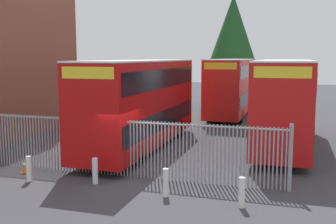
{
  "coord_description": "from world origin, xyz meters",
  "views": [
    {
      "loc": [
        5.58,
        -13.9,
        4.57
      ],
      "look_at": [
        0.0,
        4.0,
        2.0
      ],
      "focal_mm": 42.93,
      "sensor_mm": 36.0,
      "label": 1
    }
  ],
  "objects_px": {
    "double_decker_bus_behind_fence_right": "(232,85)",
    "bollard_near_right": "(166,183)",
    "traffic_cone_by_gate": "(26,165)",
    "bollard_center_front": "(95,171)",
    "bollard_far_right": "(242,192)",
    "bollard_near_left": "(29,169)",
    "double_decker_bus_behind_fence_left": "(284,100)",
    "double_decker_bus_near_gate": "(141,101)"
  },
  "relations": [
    {
      "from": "double_decker_bus_behind_fence_right",
      "to": "bollard_near_right",
      "type": "relative_size",
      "value": 11.38
    },
    {
      "from": "bollard_near_right",
      "to": "traffic_cone_by_gate",
      "type": "height_order",
      "value": "bollard_near_right"
    },
    {
      "from": "bollard_center_front",
      "to": "bollard_far_right",
      "type": "relative_size",
      "value": 1.0
    },
    {
      "from": "bollard_far_right",
      "to": "bollard_center_front",
      "type": "bearing_deg",
      "value": 171.79
    },
    {
      "from": "bollard_center_front",
      "to": "bollard_near_left",
      "type": "bearing_deg",
      "value": -169.0
    },
    {
      "from": "bollard_near_right",
      "to": "double_decker_bus_behind_fence_left",
      "type": "bearing_deg",
      "value": 69.04
    },
    {
      "from": "double_decker_bus_near_gate",
      "to": "bollard_near_right",
      "type": "bearing_deg",
      "value": -62.59
    },
    {
      "from": "double_decker_bus_behind_fence_right",
      "to": "traffic_cone_by_gate",
      "type": "bearing_deg",
      "value": -106.94
    },
    {
      "from": "double_decker_bus_near_gate",
      "to": "double_decker_bus_behind_fence_right",
      "type": "height_order",
      "value": "same"
    },
    {
      "from": "double_decker_bus_near_gate",
      "to": "double_decker_bus_behind_fence_right",
      "type": "distance_m",
      "value": 12.97
    },
    {
      "from": "double_decker_bus_near_gate",
      "to": "double_decker_bus_behind_fence_right",
      "type": "relative_size",
      "value": 1.0
    },
    {
      "from": "traffic_cone_by_gate",
      "to": "bollard_center_front",
      "type": "bearing_deg",
      "value": -7.86
    },
    {
      "from": "double_decker_bus_behind_fence_left",
      "to": "bollard_near_right",
      "type": "distance_m",
      "value": 9.88
    },
    {
      "from": "bollard_far_right",
      "to": "traffic_cone_by_gate",
      "type": "xyz_separation_m",
      "value": [
        -8.67,
        1.23,
        -0.19
      ]
    },
    {
      "from": "double_decker_bus_behind_fence_right",
      "to": "traffic_cone_by_gate",
      "type": "height_order",
      "value": "double_decker_bus_behind_fence_right"
    },
    {
      "from": "double_decker_bus_near_gate",
      "to": "bollard_center_front",
      "type": "distance_m",
      "value": 6.21
    },
    {
      "from": "double_decker_bus_behind_fence_right",
      "to": "traffic_cone_by_gate",
      "type": "relative_size",
      "value": 18.32
    },
    {
      "from": "bollard_near_right",
      "to": "bollard_center_front",
      "type": "bearing_deg",
      "value": 169.18
    },
    {
      "from": "bollard_near_right",
      "to": "bollard_far_right",
      "type": "height_order",
      "value": "same"
    },
    {
      "from": "double_decker_bus_behind_fence_right",
      "to": "bollard_near_right",
      "type": "bearing_deg",
      "value": -88.04
    },
    {
      "from": "double_decker_bus_near_gate",
      "to": "double_decker_bus_behind_fence_left",
      "type": "distance_m",
      "value": 7.28
    },
    {
      "from": "bollard_near_left",
      "to": "bollard_far_right",
      "type": "distance_m",
      "value": 7.84
    },
    {
      "from": "double_decker_bus_behind_fence_left",
      "to": "bollard_center_front",
      "type": "xyz_separation_m",
      "value": [
        -6.33,
        -8.5,
        -1.95
      ]
    },
    {
      "from": "double_decker_bus_near_gate",
      "to": "traffic_cone_by_gate",
      "type": "height_order",
      "value": "double_decker_bus_near_gate"
    },
    {
      "from": "double_decker_bus_near_gate",
      "to": "bollard_near_left",
      "type": "bearing_deg",
      "value": -107.47
    },
    {
      "from": "traffic_cone_by_gate",
      "to": "double_decker_bus_behind_fence_right",
      "type": "bearing_deg",
      "value": 73.06
    },
    {
      "from": "double_decker_bus_near_gate",
      "to": "bollard_center_front",
      "type": "bearing_deg",
      "value": -85.47
    },
    {
      "from": "double_decker_bus_behind_fence_left",
      "to": "double_decker_bus_behind_fence_right",
      "type": "relative_size",
      "value": 1.0
    },
    {
      "from": "double_decker_bus_behind_fence_right",
      "to": "bollard_center_front",
      "type": "xyz_separation_m",
      "value": [
        -2.21,
        -18.56,
        -1.95
      ]
    },
    {
      "from": "double_decker_bus_behind_fence_right",
      "to": "bollard_center_front",
      "type": "height_order",
      "value": "double_decker_bus_behind_fence_right"
    },
    {
      "from": "double_decker_bus_behind_fence_left",
      "to": "double_decker_bus_behind_fence_right",
      "type": "height_order",
      "value": "same"
    },
    {
      "from": "bollard_center_front",
      "to": "bollard_far_right",
      "type": "height_order",
      "value": "same"
    },
    {
      "from": "double_decker_bus_behind_fence_right",
      "to": "bollard_near_left",
      "type": "distance_m",
      "value": 19.7
    },
    {
      "from": "bollard_far_right",
      "to": "traffic_cone_by_gate",
      "type": "bearing_deg",
      "value": 171.93
    },
    {
      "from": "bollard_near_left",
      "to": "double_decker_bus_near_gate",
      "type": "bearing_deg",
      "value": 72.53
    },
    {
      "from": "traffic_cone_by_gate",
      "to": "bollard_near_right",
      "type": "bearing_deg",
      "value": -9.24
    },
    {
      "from": "double_decker_bus_behind_fence_left",
      "to": "bollard_center_front",
      "type": "distance_m",
      "value": 10.77
    },
    {
      "from": "double_decker_bus_behind_fence_left",
      "to": "bollard_near_left",
      "type": "height_order",
      "value": "double_decker_bus_behind_fence_left"
    },
    {
      "from": "bollard_near_left",
      "to": "traffic_cone_by_gate",
      "type": "distance_m",
      "value": 1.27
    },
    {
      "from": "double_decker_bus_behind_fence_right",
      "to": "bollard_center_front",
      "type": "relative_size",
      "value": 11.38
    },
    {
      "from": "bollard_near_left",
      "to": "bollard_center_front",
      "type": "relative_size",
      "value": 1.0
    },
    {
      "from": "traffic_cone_by_gate",
      "to": "bollard_near_left",
      "type": "bearing_deg",
      "value": -48.08
    }
  ]
}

